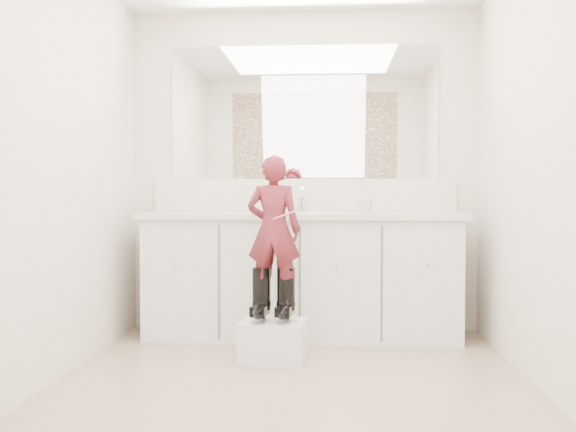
{
  "coord_description": "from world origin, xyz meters",
  "views": [
    {
      "loc": [
        0.22,
        -3.35,
        1.03
      ],
      "look_at": [
        -0.05,
        0.52,
        0.89
      ],
      "focal_mm": 40.0,
      "sensor_mm": 36.0,
      "label": 1
    }
  ],
  "objects": [
    {
      "name": "cup",
      "position": [
        0.46,
        1.28,
        0.94
      ],
      "size": [
        0.13,
        0.13,
        0.1
      ],
      "primitive_type": "imported",
      "rotation": [
        0.0,
        0.0,
        -0.22
      ],
      "color": "beige",
      "rests_on": "countertop"
    },
    {
      "name": "backsplash",
      "position": [
        0.0,
        1.49,
        1.02
      ],
      "size": [
        2.28,
        0.03,
        0.25
      ],
      "primitive_type": "cube",
      "color": "beige",
      "rests_on": "countertop"
    },
    {
      "name": "step_stool",
      "position": [
        -0.14,
        0.53,
        0.12
      ],
      "size": [
        0.42,
        0.36,
        0.25
      ],
      "primitive_type": "cube",
      "rotation": [
        0.0,
        0.0,
        -0.1
      ],
      "color": "silver",
      "rests_on": "floor"
    },
    {
      "name": "wall_right",
      "position": [
        1.3,
        0.0,
        1.2
      ],
      "size": [
        0.0,
        3.0,
        3.0
      ],
      "primitive_type": "plane",
      "rotation": [
        1.57,
        0.0,
        -1.57
      ],
      "color": "beige",
      "rests_on": "floor"
    },
    {
      "name": "boot_left",
      "position": [
        -0.22,
        0.55,
        0.41
      ],
      "size": [
        0.14,
        0.23,
        0.32
      ],
      "primitive_type": null,
      "rotation": [
        0.0,
        0.0,
        -0.1
      ],
      "color": "black",
      "rests_on": "step_stool"
    },
    {
      "name": "toddler",
      "position": [
        -0.14,
        0.55,
        0.8
      ],
      "size": [
        0.35,
        0.25,
        0.91
      ],
      "primitive_type": "imported",
      "rotation": [
        0.0,
        0.0,
        3.04
      ],
      "color": "#9E303E",
      "rests_on": "step_stool"
    },
    {
      "name": "mirror",
      "position": [
        0.0,
        1.49,
        1.64
      ],
      "size": [
        2.0,
        0.02,
        1.0
      ],
      "primitive_type": "cube",
      "color": "white",
      "rests_on": "wall_back"
    },
    {
      "name": "faucet",
      "position": [
        0.0,
        1.38,
        0.94
      ],
      "size": [
        0.08,
        0.08,
        0.1
      ],
      "primitive_type": "cylinder",
      "color": "silver",
      "rests_on": "countertop"
    },
    {
      "name": "toothbrush",
      "position": [
        -0.07,
        0.47,
        0.9
      ],
      "size": [
        0.14,
        0.03,
        0.06
      ],
      "primitive_type": "cylinder",
      "rotation": [
        0.0,
        1.22,
        -0.1
      ],
      "color": "#E75992",
      "rests_on": "toddler"
    },
    {
      "name": "vanity_cabinet",
      "position": [
        0.0,
        1.23,
        0.42
      ],
      "size": [
        2.2,
        0.55,
        0.85
      ],
      "primitive_type": "cube",
      "color": "silver",
      "rests_on": "floor"
    },
    {
      "name": "countertop",
      "position": [
        0.0,
        1.21,
        0.87
      ],
      "size": [
        2.28,
        0.58,
        0.04
      ],
      "primitive_type": "cube",
      "color": "beige",
      "rests_on": "vanity_cabinet"
    },
    {
      "name": "floor",
      "position": [
        0.0,
        0.0,
        0.0
      ],
      "size": [
        3.0,
        3.0,
        0.0
      ],
      "primitive_type": "plane",
      "color": "#806653",
      "rests_on": "ground"
    },
    {
      "name": "soap_bottle",
      "position": [
        -0.44,
        1.28,
        0.98
      ],
      "size": [
        0.09,
        0.1,
        0.17
      ],
      "primitive_type": "imported",
      "rotation": [
        0.0,
        0.0,
        0.26
      ],
      "color": "beige",
      "rests_on": "countertop"
    },
    {
      "name": "wall_left",
      "position": [
        -1.3,
        0.0,
        1.2
      ],
      "size": [
        0.0,
        3.0,
        3.0
      ],
      "primitive_type": "plane",
      "rotation": [
        1.57,
        0.0,
        1.57
      ],
      "color": "beige",
      "rests_on": "floor"
    },
    {
      "name": "boot_right",
      "position": [
        -0.07,
        0.55,
        0.41
      ],
      "size": [
        0.14,
        0.23,
        0.32
      ],
      "primitive_type": null,
      "rotation": [
        0.0,
        0.0,
        -0.1
      ],
      "color": "black",
      "rests_on": "step_stool"
    },
    {
      "name": "wall_front",
      "position": [
        0.0,
        -1.5,
        1.2
      ],
      "size": [
        2.6,
        0.0,
        2.6
      ],
      "primitive_type": "plane",
      "rotation": [
        -1.57,
        0.0,
        0.0
      ],
      "color": "beige",
      "rests_on": "floor"
    },
    {
      "name": "wall_back",
      "position": [
        0.0,
        1.5,
        1.2
      ],
      "size": [
        2.6,
        0.0,
        2.6
      ],
      "primitive_type": "plane",
      "rotation": [
        1.57,
        0.0,
        0.0
      ],
      "color": "beige",
      "rests_on": "floor"
    }
  ]
}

